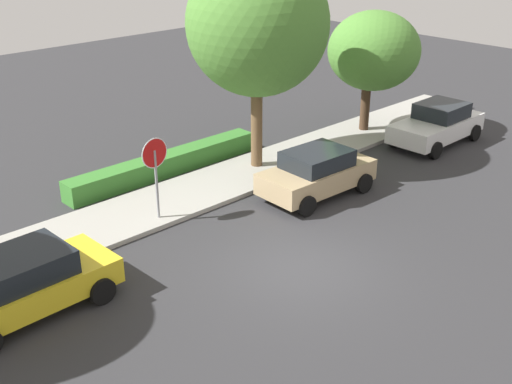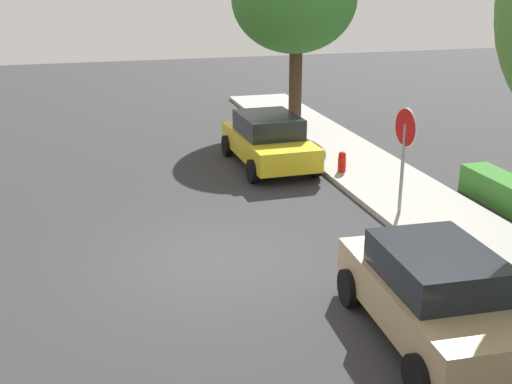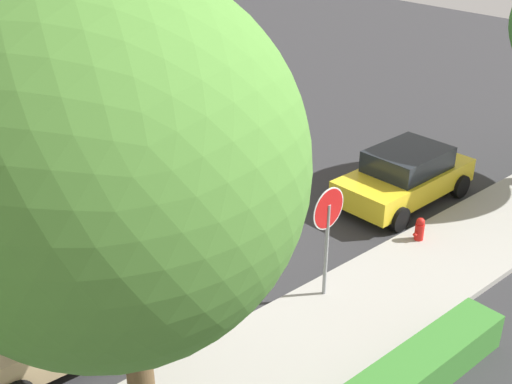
{
  "view_description": "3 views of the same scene",
  "coord_description": "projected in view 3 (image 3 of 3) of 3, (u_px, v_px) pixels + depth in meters",
  "views": [
    {
      "loc": [
        -10.63,
        -9.53,
        8.48
      ],
      "look_at": [
        0.26,
        1.9,
        1.4
      ],
      "focal_mm": 45.0,
      "sensor_mm": 36.0,
      "label": 1
    },
    {
      "loc": [
        11.27,
        -2.26,
        5.43
      ],
      "look_at": [
        -0.82,
        1.1,
        1.06
      ],
      "focal_mm": 45.0,
      "sensor_mm": 36.0,
      "label": 2
    },
    {
      "loc": [
        7.13,
        11.98,
        8.03
      ],
      "look_at": [
        -1.63,
        1.81,
        1.27
      ],
      "focal_mm": 45.0,
      "sensor_mm": 36.0,
      "label": 3
    }
  ],
  "objects": [
    {
      "name": "ground_plane",
      "position": [
        158.0,
        232.0,
        15.87
      ],
      "size": [
        60.0,
        60.0,
        0.0
      ],
      "primitive_type": "plane",
      "color": "#2D2D30"
    },
    {
      "name": "sidewalk_curb",
      "position": [
        313.0,
        337.0,
        12.2
      ],
      "size": [
        32.0,
        2.56,
        0.14
      ],
      "primitive_type": "cube",
      "color": "#9E9B93",
      "rests_on": "ground_plane"
    },
    {
      "name": "stop_sign",
      "position": [
        328.0,
        224.0,
        12.61
      ],
      "size": [
        0.88,
        0.08,
        2.58
      ],
      "color": "gray",
      "rests_on": "ground_plane"
    },
    {
      "name": "parked_car_tan",
      "position": [
        66.0,
        318.0,
        11.59
      ],
      "size": [
        3.89,
        2.08,
        1.51
      ],
      "color": "tan",
      "rests_on": "ground_plane"
    },
    {
      "name": "parked_car_yellow",
      "position": [
        405.0,
        175.0,
        17.03
      ],
      "size": [
        4.08,
        2.08,
        1.5
      ],
      "color": "yellow",
      "rests_on": "ground_plane"
    },
    {
      "name": "street_tree_near_corner",
      "position": [
        110.0,
        167.0,
        7.44
      ],
      "size": [
        4.69,
        4.69,
        7.31
      ],
      "color": "brown",
      "rests_on": "ground_plane"
    },
    {
      "name": "fire_hydrant",
      "position": [
        419.0,
        231.0,
        15.2
      ],
      "size": [
        0.3,
        0.22,
        0.72
      ],
      "color": "red",
      "rests_on": "ground_plane"
    }
  ]
}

